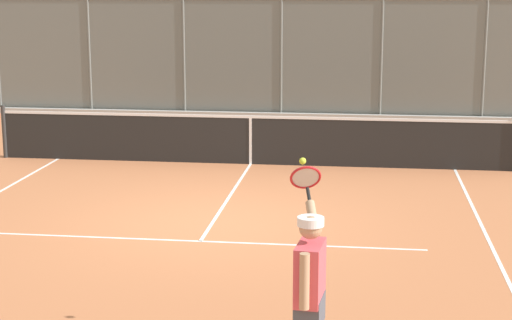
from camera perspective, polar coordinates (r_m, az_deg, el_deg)
name	(u,v)px	position (r m, az deg, el deg)	size (l,w,h in m)	color
ground_plane	(213,222)	(12.43, -2.96, -4.24)	(60.00, 60.00, 0.00)	#B76B42
court_line_markings	(196,248)	(11.25, -4.10, -5.97)	(7.89, 9.30, 0.01)	white
fence_backdrop	(283,62)	(22.64, 1.88, 6.66)	(18.51, 1.37, 3.11)	slate
tennis_net	(251,139)	(16.30, -0.38, 1.42)	(10.14, 0.09, 1.07)	#2D2D2D
tennis_player	(309,290)	(7.21, 3.66, -8.83)	(0.40, 1.35, 1.84)	navy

